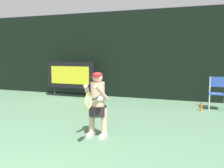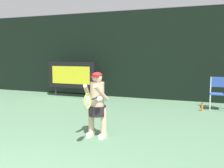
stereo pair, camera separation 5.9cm
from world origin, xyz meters
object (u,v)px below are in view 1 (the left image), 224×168
object	(u,v)px
tennis_player	(98,102)
tennis_racket	(89,101)
scoreboard	(71,75)
water_bottle	(201,107)
umpire_chair	(217,91)

from	to	relation	value
tennis_player	tennis_racket	distance (m)	0.66
scoreboard	water_bottle	bearing A→B (deg)	-9.77
scoreboard	tennis_racket	world-z (taller)	scoreboard
scoreboard	water_bottle	size ratio (longest dim) A/B	8.30
scoreboard	umpire_chair	size ratio (longest dim) A/B	2.04
tennis_racket	umpire_chair	bearing A→B (deg)	79.20
water_bottle	tennis_racket	world-z (taller)	tennis_racket
umpire_chair	water_bottle	distance (m)	0.80
scoreboard	tennis_player	bearing A→B (deg)	-54.58
umpire_chair	tennis_racket	world-z (taller)	tennis_racket
water_bottle	scoreboard	bearing A→B (deg)	170.23
water_bottle	tennis_racket	bearing A→B (deg)	-116.07
scoreboard	umpire_chair	distance (m)	5.83
umpire_chair	tennis_racket	bearing A→B (deg)	-118.78
umpire_chair	tennis_player	xyz separation A→B (m)	(-2.62, -3.97, 0.17)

